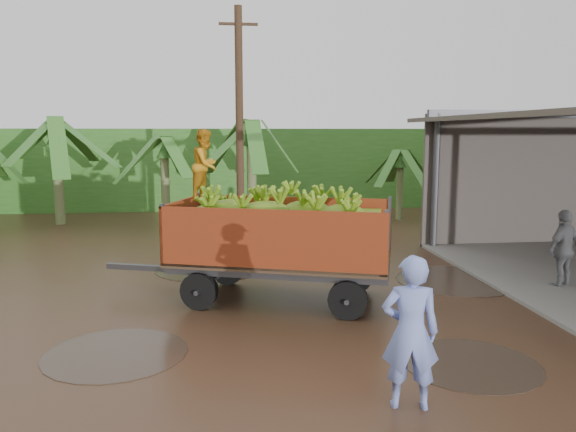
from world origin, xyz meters
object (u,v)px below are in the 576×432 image
object	(u,v)px
utility_pole	(240,124)
man_grey	(564,250)
man_blue	(410,332)
banana_trailer	(280,237)

from	to	relation	value
utility_pole	man_grey	bearing A→B (deg)	-43.33
man_blue	man_grey	world-z (taller)	man_blue
man_blue	banana_trailer	bearing A→B (deg)	-64.65
banana_trailer	man_blue	xyz separation A→B (m)	(1.15, -4.76, -0.35)
man_blue	utility_pole	world-z (taller)	utility_pole
banana_trailer	utility_pole	distance (m)	7.06
banana_trailer	utility_pole	xyz separation A→B (m)	(-0.59, 6.63, 2.36)
banana_trailer	man_blue	distance (m)	4.91
man_blue	man_grey	xyz separation A→B (m)	(5.18, 4.87, -0.10)
utility_pole	man_blue	bearing A→B (deg)	-81.31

